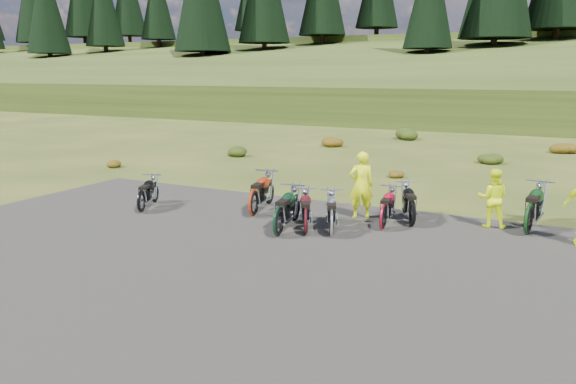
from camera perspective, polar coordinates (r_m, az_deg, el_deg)
The scene contains 24 objects.
ground at distance 14.21m, azimuth 1.74°, elevation -4.76°, with size 300.00×300.00×0.00m, color #304015.
gravel_pad at distance 12.51m, azimuth -2.19°, elevation -7.13°, with size 20.00×12.00×0.04m, color black.
hill_slope at distance 62.72m, azimuth 21.73°, elevation 7.49°, with size 300.00×46.00×3.00m, color #2A3712, non-canonical shape.
hill_plateau at distance 122.52m, azimuth 24.49°, elevation 9.12°, with size 300.00×90.00×9.17m, color #2A3712.
conifer_5 at distance 143.60m, azimuth -24.93°, elevation 16.64°, with size 6.16×6.16×16.00m.
conifer_11 at distance 99.16m, azimuth -23.40°, elevation 17.15°, with size 6.60×6.60×17.00m.
conifer_12 at distance 98.96m, azimuth -18.30°, elevation 17.94°, with size 6.16×6.16×16.00m.
shrub_0 at distance 25.81m, azimuth -17.07°, elevation 2.90°, with size 0.77×0.77×0.45m, color #5F350B.
shrub_1 at distance 28.16m, azimuth -5.28°, elevation 4.27°, with size 1.03×1.03×0.61m, color #21330C.
shrub_2 at distance 31.51m, azimuth 4.39°, elevation 5.26°, with size 1.30×1.30×0.77m, color #5F350B.
shrub_3 at distance 35.58m, azimuth 12.04°, elevation 5.94°, with size 1.56×1.56×0.92m, color #21330C.
shrub_4 at distance 22.72m, azimuth 10.74°, elevation 2.03°, with size 0.77×0.77×0.45m, color #5F350B.
shrub_5 at distance 27.28m, azimuth 19.77°, elevation 3.36°, with size 1.03×1.03×0.61m, color #21330C.
shrub_6 at distance 32.34m, azimuth 26.12°, elevation 4.24°, with size 1.30×1.30×0.77m, color #5F350B.
motorcycle_0 at distance 17.28m, azimuth -14.61°, elevation -2.09°, with size 1.88×0.63×0.98m, color black, non-canonical shape.
motorcycle_1 at distance 16.32m, azimuth -3.49°, elevation -2.54°, with size 2.24×0.75×1.17m, color #9E260B, non-canonical shape.
motorcycle_2 at distance 14.33m, azimuth -0.97°, elevation -4.61°, with size 2.18×0.73×1.14m, color black, non-canonical shape.
motorcycle_3 at distance 14.34m, azimuth 4.42°, elevation -4.64°, with size 1.96×0.65×1.03m, color silver, non-canonical shape.
motorcycle_4 at distance 14.49m, azimuth 1.79°, elevation -4.43°, with size 1.95×0.65×1.02m, color #480C12, non-canonical shape.
motorcycle_5 at distance 15.64m, azimuth 12.47°, elevation -3.46°, with size 2.01×0.67×1.05m, color black, non-canonical shape.
motorcycle_6 at distance 15.10m, azimuth 9.59°, elevation -3.90°, with size 1.94×0.65×1.02m, color maroon, non-canonical shape.
motorcycle_7 at distance 15.72m, azimuth 23.10°, elevation -4.09°, with size 2.35×0.78×1.23m, color #0E3411, non-canonical shape.
person_middle at distance 16.01m, azimuth 7.45°, elevation 0.61°, with size 0.70×0.46×1.92m, color #D1E50C.
person_right_a at distance 15.93m, azimuth 20.07°, elevation -0.69°, with size 0.77×0.60×1.59m, color #D1E50C.
Camera 1 is at (5.76, -12.32, 4.12)m, focal length 35.00 mm.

